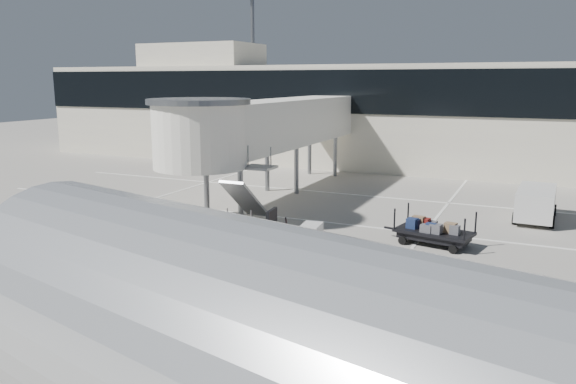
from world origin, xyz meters
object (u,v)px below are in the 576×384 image
Objects in this scene: box_cart_near at (215,281)px; suitcase_cart at (434,232)px; minivan at (536,201)px; box_cart_far at (109,251)px; belt_loader at (197,158)px; ground_worker at (73,281)px; baggage_tug at (290,236)px.

suitcase_cart is at bearing 82.14° from box_cart_near.
minivan is at bearing 82.43° from box_cart_near.
belt_loader reaches higher than box_cart_far.
ground_worker is 0.45× the size of belt_loader.
box_cart_near is (-5.31, -8.88, 0.02)m from suitcase_cart.
baggage_tug is 1.46× the size of ground_worker.
box_cart_near is at bearing -109.66° from suitcase_cart.
baggage_tug is 0.63× the size of minivan.
ground_worker reaches higher than minivan.
ground_worker is 0.43× the size of minivan.
ground_worker is (-8.68, -11.51, 0.38)m from suitcase_cart.
belt_loader is (-25.14, 7.66, -0.25)m from minivan.
box_cart_near is at bearing -4.24° from box_cart_far.
suitcase_cart is 1.06× the size of box_cart_near.
box_cart_far is 0.95× the size of minivan.
box_cart_near is 5.39m from box_cart_far.
box_cart_far is at bearing -132.34° from suitcase_cart.
box_cart_far is at bearing -146.73° from baggage_tug.
baggage_tug is 7.07m from box_cart_far.
baggage_tug is at bearing 47.09° from box_cart_far.
box_cart_far is (-5.41, -4.55, -0.04)m from baggage_tug.
ground_worker is at bearing -55.44° from box_cart_far.
box_cart_far is (-5.29, 1.05, 0.00)m from box_cart_near.
suitcase_cart is at bearing -18.71° from belt_loader.
minivan is (9.15, 15.47, 0.39)m from box_cart_near.
box_cart_far is at bearing -132.94° from minivan.
suitcase_cart is at bearing 25.48° from baggage_tug.
minivan reaches higher than box_cart_far.
belt_loader is (-21.30, 14.25, 0.16)m from suitcase_cart.
baggage_tug reaches higher than minivan.
ground_worker is at bearing -115.79° from suitcase_cart.
box_cart_far is at bearing 98.19° from ground_worker.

